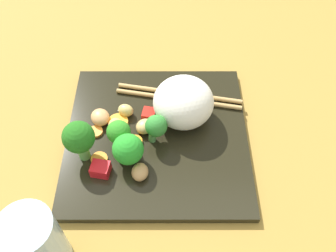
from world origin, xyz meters
The scene contains 20 objects.
ground_plane centered at (0.00, 0.00, -1.00)cm, with size 110.00×110.00×2.00cm, color #A37D34.
square_plate centered at (0.00, 0.00, 0.61)cm, with size 28.14×28.14×1.21cm, color black.
rice_mound centered at (3.73, -3.94, 4.84)cm, with size 9.54×9.44×7.26cm, color silver.
broccoli_floret_0 centered at (-4.28, 10.70, 5.58)cm, with size 4.68×4.68×6.95cm.
broccoli_floret_1 centered at (-5.01, 3.77, 4.23)cm, with size 4.55×4.55×5.46cm.
broccoli_floret_2 centered at (-2.16, 5.46, 4.36)cm, with size 3.60×3.60×5.10cm.
broccoli_floret_3 centered at (-0.90, 0.44, 4.43)cm, with size 3.36×3.36×5.12cm.
carrot_slice_0 centered at (-5.17, 8.24, 1.53)cm, with size 2.49×2.49×0.64cm, color orange.
carrot_slice_1 centered at (-0.34, 9.63, 1.43)cm, with size 2.22×2.22×0.44cm, color #FB9536.
carrot_slice_2 centered at (1.98, 6.33, 1.52)cm, with size 3.18×3.18×0.61cm, color orange.
carrot_slice_3 centered at (-1.67, 3.29, 1.47)cm, with size 2.31×2.31×0.51cm, color orange.
pepper_chunk_0 centered at (3.29, 1.49, 2.01)cm, with size 2.01×2.12×1.59cm, color red.
pepper_chunk_1 centered at (-7.12, 7.69, 2.10)cm, with size 2.63×2.22×1.78cm, color red.
chicken_piece_0 centered at (-7.38, 1.99, 2.12)cm, with size 2.90×2.42×1.82cm, color #B5844E.
chicken_piece_1 centered at (3.87, 5.29, 2.21)cm, with size 2.56×2.02×1.99cm, color tan.
chicken_piece_2 centered at (-0.11, 6.23, 2.51)cm, with size 3.63×2.59×2.59cm, color #DAB15F.
chicken_piece_3 centered at (0.80, 1.95, 2.15)cm, with size 2.94×2.60×1.87cm, color tan.
chicken_piece_4 centered at (2.26, 9.16, 2.24)cm, with size 3.29×2.91×2.05cm, color tan.
chopstick_pair centered at (7.85, -3.20, 1.58)cm, with size 5.07×21.30×0.74cm.
drinking_glass centered at (-19.36, 12.89, 5.28)cm, with size 6.42×6.42×10.55cm, color silver.
Camera 1 is at (-33.96, -3.15, 48.03)cm, focal length 39.55 mm.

